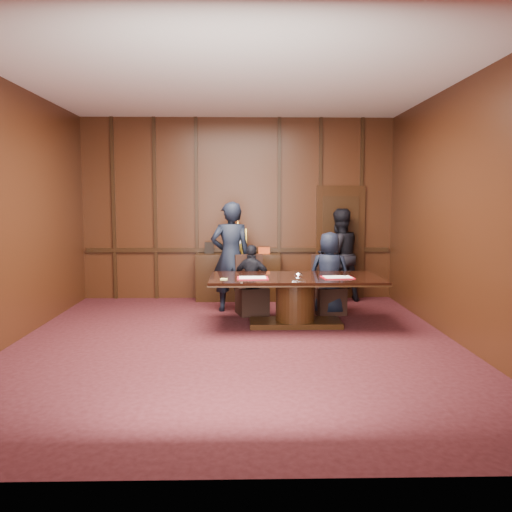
{
  "coord_description": "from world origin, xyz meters",
  "views": [
    {
      "loc": [
        0.11,
        -7.06,
        1.93
      ],
      "look_at": [
        0.3,
        1.37,
        1.05
      ],
      "focal_mm": 38.0,
      "sensor_mm": 36.0,
      "label": 1
    }
  ],
  "objects_px": {
    "signatory_left": "(252,280)",
    "witness_right": "(339,255)",
    "signatory_right": "(330,273)",
    "witness_left": "(231,257)",
    "conference_table": "(295,293)",
    "sideboard": "(238,275)"
  },
  "relations": [
    {
      "from": "signatory_left",
      "to": "witness_right",
      "type": "xyz_separation_m",
      "value": [
        1.67,
        1.2,
        0.29
      ]
    },
    {
      "from": "witness_right",
      "to": "signatory_right",
      "type": "bearing_deg",
      "value": 51.98
    },
    {
      "from": "witness_left",
      "to": "signatory_right",
      "type": "bearing_deg",
      "value": 159.73
    },
    {
      "from": "conference_table",
      "to": "signatory_left",
      "type": "distance_m",
      "value": 1.03
    },
    {
      "from": "signatory_left",
      "to": "witness_left",
      "type": "distance_m",
      "value": 0.62
    },
    {
      "from": "sideboard",
      "to": "signatory_right",
      "type": "height_order",
      "value": "sideboard"
    },
    {
      "from": "signatory_right",
      "to": "witness_right",
      "type": "xyz_separation_m",
      "value": [
        0.37,
        1.2,
        0.18
      ]
    },
    {
      "from": "signatory_left",
      "to": "conference_table",
      "type": "bearing_deg",
      "value": 146.41
    },
    {
      "from": "sideboard",
      "to": "signatory_right",
      "type": "distance_m",
      "value": 2.07
    },
    {
      "from": "sideboard",
      "to": "signatory_right",
      "type": "xyz_separation_m",
      "value": [
        1.55,
        -1.36,
        0.21
      ]
    },
    {
      "from": "sideboard",
      "to": "witness_right",
      "type": "height_order",
      "value": "witness_right"
    },
    {
      "from": "sideboard",
      "to": "conference_table",
      "type": "distance_m",
      "value": 2.34
    },
    {
      "from": "witness_right",
      "to": "sideboard",
      "type": "bearing_deg",
      "value": -25.86
    },
    {
      "from": "sideboard",
      "to": "witness_right",
      "type": "bearing_deg",
      "value": -4.78
    },
    {
      "from": "signatory_left",
      "to": "signatory_right",
      "type": "xyz_separation_m",
      "value": [
        1.3,
        0.0,
        0.11
      ]
    },
    {
      "from": "conference_table",
      "to": "signatory_left",
      "type": "bearing_deg",
      "value": 129.09
    },
    {
      "from": "signatory_left",
      "to": "witness_left",
      "type": "bearing_deg",
      "value": -26.35
    },
    {
      "from": "witness_left",
      "to": "witness_right",
      "type": "xyz_separation_m",
      "value": [
        2.03,
        0.85,
        -0.07
      ]
    },
    {
      "from": "signatory_left",
      "to": "witness_right",
      "type": "relative_size",
      "value": 0.67
    },
    {
      "from": "conference_table",
      "to": "witness_right",
      "type": "height_order",
      "value": "witness_right"
    },
    {
      "from": "conference_table",
      "to": "signatory_right",
      "type": "height_order",
      "value": "signatory_right"
    },
    {
      "from": "sideboard",
      "to": "witness_left",
      "type": "height_order",
      "value": "witness_left"
    }
  ]
}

